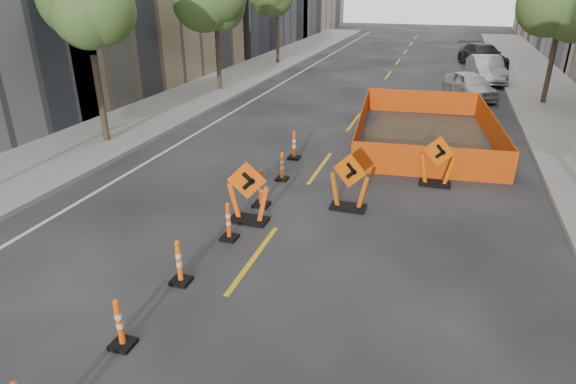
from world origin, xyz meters
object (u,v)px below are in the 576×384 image
(channelizer_3, at_px, (119,323))
(channelizer_4, at_px, (179,262))
(parked_car_far, at_px, (482,55))
(chevron_sign_left, at_px, (248,192))
(chevron_sign_right, at_px, (438,161))
(parked_car_near, at_px, (470,85))
(channelizer_7, at_px, (282,166))
(channelizer_6, at_px, (261,188))
(parked_car_mid, at_px, (486,69))
(channelizer_8, at_px, (294,145))
(chevron_sign_center, at_px, (349,181))
(channelizer_5, at_px, (228,221))

(channelizer_3, distance_m, channelizer_4, 1.98)
(parked_car_far, bearing_deg, chevron_sign_left, -122.59)
(chevron_sign_right, bearing_deg, parked_car_near, 103.71)
(channelizer_7, bearing_deg, channelizer_3, -91.48)
(channelizer_6, bearing_deg, parked_car_mid, 72.15)
(channelizer_8, bearing_deg, channelizer_3, -89.88)
(chevron_sign_left, bearing_deg, parked_car_far, 63.24)
(parked_car_mid, bearing_deg, parked_car_near, -110.53)
(channelizer_6, relative_size, chevron_sign_center, 0.68)
(parked_car_near, bearing_deg, parked_car_far, 60.09)
(channelizer_6, xyz_separation_m, parked_car_far, (6.78, 26.97, 0.24))
(parked_car_near, bearing_deg, channelizer_4, -131.14)
(channelizer_7, distance_m, chevron_sign_right, 4.69)
(channelizer_7, distance_m, chevron_sign_left, 2.97)
(parked_car_near, relative_size, parked_car_mid, 0.85)
(chevron_sign_right, relative_size, parked_car_mid, 0.33)
(channelizer_8, bearing_deg, chevron_sign_left, -86.45)
(chevron_sign_right, bearing_deg, channelizer_6, -127.06)
(parked_car_mid, relative_size, parked_car_far, 0.87)
(parked_car_near, bearing_deg, parked_car_mid, 54.09)
(chevron_sign_center, distance_m, chevron_sign_right, 3.29)
(channelizer_8, bearing_deg, channelizer_5, -87.96)
(channelizer_8, height_order, parked_car_mid, parked_car_mid)
(channelizer_7, distance_m, parked_car_far, 25.91)
(chevron_sign_left, height_order, parked_car_mid, chevron_sign_left)
(channelizer_3, distance_m, chevron_sign_center, 7.02)
(channelizer_7, relative_size, parked_car_far, 0.17)
(channelizer_4, distance_m, parked_car_mid, 25.78)
(channelizer_3, height_order, chevron_sign_center, chevron_sign_center)
(chevron_sign_left, height_order, parked_car_near, chevron_sign_left)
(chevron_sign_center, bearing_deg, chevron_sign_right, 63.68)
(chevron_sign_center, relative_size, parked_car_mid, 0.34)
(chevron_sign_left, bearing_deg, channelizer_7, 78.41)
(chevron_sign_left, bearing_deg, chevron_sign_right, 28.48)
(parked_car_mid, distance_m, parked_car_far, 6.12)
(channelizer_7, height_order, parked_car_mid, parked_car_mid)
(channelizer_4, xyz_separation_m, chevron_sign_right, (4.77, 6.99, 0.29))
(channelizer_6, height_order, channelizer_8, channelizer_6)
(channelizer_6, distance_m, chevron_sign_center, 2.40)
(chevron_sign_center, bearing_deg, parked_car_mid, 93.26)
(chevron_sign_center, distance_m, parked_car_far, 26.77)
(channelizer_6, relative_size, chevron_sign_left, 0.66)
(channelizer_4, distance_m, chevron_sign_left, 3.04)
(channelizer_6, relative_size, parked_car_mid, 0.23)
(chevron_sign_center, bearing_deg, parked_car_near, 93.02)
(channelizer_3, bearing_deg, parked_car_near, 74.72)
(channelizer_4, xyz_separation_m, channelizer_5, (0.19, 1.98, -0.01))
(parked_car_mid, bearing_deg, chevron_sign_right, -106.09)
(channelizer_6, height_order, chevron_sign_left, chevron_sign_left)
(channelizer_4, bearing_deg, channelizer_6, 86.14)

